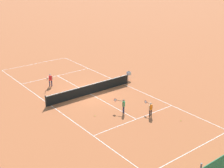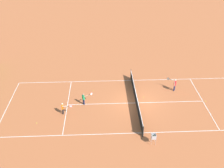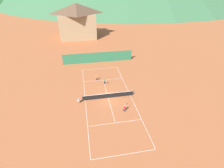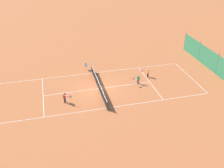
{
  "view_description": "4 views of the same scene",
  "coord_description": "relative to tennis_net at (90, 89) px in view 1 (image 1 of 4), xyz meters",
  "views": [
    {
      "loc": [
        14.87,
        22.41,
        11.44
      ],
      "look_at": [
        -1.69,
        1.13,
        0.95
      ],
      "focal_mm": 50.0,
      "sensor_mm": 36.0,
      "label": 1
    },
    {
      "loc": [
        -19.8,
        3.14,
        14.57
      ],
      "look_at": [
        1.09,
        2.2,
        1.48
      ],
      "focal_mm": 42.0,
      "sensor_mm": 36.0,
      "label": 2
    },
    {
      "loc": [
        -3.93,
        -25.02,
        18.6
      ],
      "look_at": [
        1.15,
        2.46,
        1.29
      ],
      "focal_mm": 28.0,
      "sensor_mm": 36.0,
      "label": 3
    },
    {
      "loc": [
        26.06,
        -4.97,
        15.83
      ],
      "look_at": [
        1.43,
        1.26,
        1.25
      ],
      "focal_mm": 42.0,
      "sensor_mm": 36.0,
      "label": 4
    }
  ],
  "objects": [
    {
      "name": "tennis_ball_alley_right",
      "position": [
        -2.53,
        8.75,
        -0.47
      ],
      "size": [
        0.07,
        0.07,
        0.07
      ],
      "primitive_type": "sphere",
      "color": "#CCE033",
      "rests_on": "ground"
    },
    {
      "name": "court_line_markings",
      "position": [
        0.0,
        0.0,
        -0.5
      ],
      "size": [
        8.25,
        23.85,
        0.01
      ],
      "color": "white",
      "rests_on": "ground"
    },
    {
      "name": "ground_plane",
      "position": [
        0.0,
        0.0,
        -0.5
      ],
      "size": [
        600.0,
        600.0,
        0.0
      ],
      "primitive_type": "plane",
      "color": "#B25B33"
    },
    {
      "name": "tennis_net",
      "position": [
        0.0,
        0.0,
        0.0
      ],
      "size": [
        9.18,
        0.08,
        1.06
      ],
      "color": "#2D2D2D",
      "rests_on": "ground"
    },
    {
      "name": "player_near_service",
      "position": [
        1.99,
        -4.08,
        0.25
      ],
      "size": [
        0.89,
        0.86,
        1.29
      ],
      "color": "#23284C",
      "rests_on": "ground"
    },
    {
      "name": "player_far_service",
      "position": [
        -1.31,
        6.59,
        0.17
      ],
      "size": [
        0.39,
        0.98,
        1.15
      ],
      "color": "black",
      "rests_on": "ground"
    },
    {
      "name": "tennis_ball_near_corner",
      "position": [
        -0.08,
        -6.63,
        -0.47
      ],
      "size": [
        0.07,
        0.07,
        0.07
      ],
      "primitive_type": "sphere",
      "color": "#CCE033",
      "rests_on": "ground"
    },
    {
      "name": "tennis_ball_by_net_right",
      "position": [
        2.26,
        3.99,
        -0.47
      ],
      "size": [
        0.07,
        0.07,
        0.07
      ],
      "primitive_type": "sphere",
      "color": "#CCE033",
      "rests_on": "ground"
    },
    {
      "name": "ball_hopper",
      "position": [
        -5.3,
        -0.67,
        0.15
      ],
      "size": [
        0.36,
        0.36,
        0.89
      ],
      "color": "#B7B7BC",
      "rests_on": "ground"
    },
    {
      "name": "player_far_baseline",
      "position": [
        0.05,
        4.83,
        0.19
      ],
      "size": [
        0.54,
        1.0,
        1.19
      ],
      "color": "#23284C",
      "rests_on": "ground"
    },
    {
      "name": "tennis_ball_alley_left",
      "position": [
        0.89,
        -0.83,
        -0.47
      ],
      "size": [
        0.07,
        0.07,
        0.07
      ],
      "primitive_type": "sphere",
      "color": "#CCE033",
      "rests_on": "ground"
    }
  ]
}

